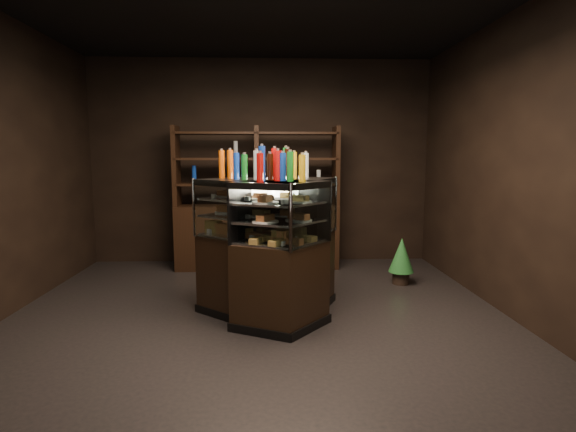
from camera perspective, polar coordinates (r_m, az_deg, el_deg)
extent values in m
plane|color=black|center=(4.55, -3.82, -12.88)|extent=(5.00, 5.00, 0.00)
cube|color=black|center=(6.76, -3.44, 6.86)|extent=(5.00, 0.02, 3.00)
cube|color=black|center=(1.77, -6.13, 4.49)|extent=(5.00, 0.02, 3.00)
cube|color=black|center=(4.88, 26.95, 5.72)|extent=(0.02, 5.00, 3.00)
cube|color=black|center=(4.53, -0.17, -7.64)|extent=(1.09, 1.37, 0.80)
cube|color=black|center=(4.64, -0.17, -11.93)|extent=(1.12, 1.41, 0.08)
cube|color=black|center=(4.38, -0.17, 4.25)|extent=(1.09, 1.37, 0.06)
cube|color=silver|center=(4.44, -0.17, -2.53)|extent=(1.02, 1.30, 0.02)
cube|color=silver|center=(4.41, -0.17, -0.12)|extent=(1.02, 1.30, 0.02)
cube|color=silver|center=(4.39, -0.17, 2.07)|extent=(1.02, 1.30, 0.02)
cube|color=white|center=(4.28, 3.70, 0.76)|extent=(0.55, 1.10, 0.56)
cylinder|color=silver|center=(4.86, 6.06, 1.56)|extent=(0.03, 0.03, 0.58)
cylinder|color=silver|center=(3.72, 0.33, -0.27)|extent=(0.03, 0.03, 0.58)
cube|color=black|center=(4.48, -3.48, -7.84)|extent=(1.33, 1.26, 0.80)
cube|color=black|center=(4.59, -3.44, -12.18)|extent=(1.37, 1.30, 0.08)
cube|color=black|center=(4.32, -3.58, 4.19)|extent=(1.33, 1.26, 0.06)
cube|color=silver|center=(4.38, -3.53, -2.67)|extent=(1.26, 1.19, 0.02)
cube|color=silver|center=(4.35, -3.55, -0.23)|extent=(1.26, 1.19, 0.02)
cube|color=silver|center=(4.33, -3.56, 1.98)|extent=(1.26, 1.19, 0.02)
cube|color=white|center=(4.12, -6.49, 0.45)|extent=(0.93, 0.80, 0.56)
cylinder|color=silver|center=(3.72, 0.33, -0.27)|extent=(0.03, 0.03, 0.58)
cylinder|color=silver|center=(4.57, -11.86, 1.05)|extent=(0.03, 0.03, 0.58)
cube|color=#C58246|center=(3.96, -2.77, -3.22)|extent=(0.16, 0.20, 0.06)
cube|color=#C58246|center=(4.09, -1.86, -2.87)|extent=(0.16, 0.20, 0.06)
cube|color=#C58246|center=(4.22, -1.00, -2.53)|extent=(0.16, 0.20, 0.06)
cube|color=#C58246|center=(4.35, -0.19, -2.22)|extent=(0.16, 0.20, 0.06)
cube|color=#C58246|center=(4.49, 0.57, -1.92)|extent=(0.16, 0.20, 0.06)
cube|color=#C58246|center=(4.62, 1.28, -1.65)|extent=(0.16, 0.20, 0.06)
cube|color=#C58246|center=(4.75, 1.96, -1.38)|extent=(0.16, 0.20, 0.06)
cube|color=#C58246|center=(4.89, 2.59, -1.13)|extent=(0.16, 0.20, 0.06)
cylinder|color=white|center=(3.99, -2.87, -0.70)|extent=(0.24, 0.24, 0.02)
cube|color=#C58246|center=(3.99, -2.87, -0.21)|extent=(0.15, 0.19, 0.05)
cylinder|color=white|center=(4.41, -0.17, 0.11)|extent=(0.24, 0.24, 0.02)
cube|color=#C58246|center=(4.40, -0.17, 0.55)|extent=(0.15, 0.19, 0.05)
cylinder|color=white|center=(4.83, 2.06, 0.77)|extent=(0.24, 0.24, 0.02)
cube|color=#C58246|center=(4.83, 2.06, 1.18)|extent=(0.15, 0.19, 0.05)
cylinder|color=white|center=(3.97, -2.88, 1.72)|extent=(0.24, 0.24, 0.02)
cube|color=#C58246|center=(3.97, -2.89, 2.21)|extent=(0.15, 0.19, 0.05)
cylinder|color=white|center=(4.39, -0.17, 2.30)|extent=(0.24, 0.24, 0.02)
cube|color=#C58246|center=(4.38, -0.17, 2.75)|extent=(0.15, 0.19, 0.05)
cylinder|color=white|center=(4.81, 2.07, 2.77)|extent=(0.24, 0.24, 0.02)
cube|color=#C58246|center=(4.81, 2.07, 3.18)|extent=(0.15, 0.19, 0.05)
cube|color=#C58246|center=(4.71, -8.45, -1.55)|extent=(0.20, 0.19, 0.06)
cube|color=#C58246|center=(4.61, -7.19, -1.73)|extent=(0.20, 0.19, 0.06)
cube|color=#C58246|center=(4.50, -5.88, -1.93)|extent=(0.20, 0.19, 0.06)
cube|color=#C58246|center=(4.40, -4.51, -2.13)|extent=(0.20, 0.19, 0.06)
cube|color=#C58246|center=(4.31, -3.07, -2.34)|extent=(0.20, 0.19, 0.06)
cube|color=#C58246|center=(4.21, -1.57, -2.56)|extent=(0.20, 0.19, 0.06)
cube|color=#C58246|center=(4.12, 0.00, -2.79)|extent=(0.20, 0.19, 0.06)
cube|color=#C58246|center=(4.03, 1.64, -3.02)|extent=(0.20, 0.19, 0.06)
cylinder|color=white|center=(4.67, -7.80, 0.47)|extent=(0.24, 0.24, 0.02)
cube|color=#C58246|center=(4.67, -7.81, 0.89)|extent=(0.18, 0.17, 0.05)
cylinder|color=white|center=(4.35, -3.55, -0.01)|extent=(0.24, 0.24, 0.02)
cube|color=#C58246|center=(4.35, -3.55, 0.44)|extent=(0.18, 0.17, 0.05)
cylinder|color=white|center=(4.06, 1.35, -0.55)|extent=(0.24, 0.24, 0.02)
cube|color=#C58246|center=(4.05, 1.35, -0.07)|extent=(0.18, 0.17, 0.05)
cylinder|color=white|center=(4.65, -7.84, 2.54)|extent=(0.24, 0.24, 0.02)
cube|color=#C58246|center=(4.65, -7.85, 2.96)|extent=(0.18, 0.17, 0.05)
cylinder|color=white|center=(4.33, -3.57, 2.21)|extent=(0.24, 0.24, 0.02)
cube|color=#C58246|center=(4.33, -3.57, 2.67)|extent=(0.18, 0.17, 0.05)
cylinder|color=white|center=(4.04, 1.36, 1.83)|extent=(0.24, 0.24, 0.02)
cube|color=#C58246|center=(4.04, 1.36, 2.32)|extent=(0.18, 0.17, 0.05)
cylinder|color=silver|center=(3.90, -3.24, 6.32)|extent=(0.06, 0.06, 0.28)
cylinder|color=silver|center=(3.90, -3.26, 8.52)|extent=(0.03, 0.03, 0.02)
cylinder|color=#0F38B2|center=(4.02, -2.41, 6.36)|extent=(0.06, 0.06, 0.28)
cylinder|color=silver|center=(4.02, -2.42, 8.50)|extent=(0.03, 0.03, 0.02)
cylinder|color=#147223|center=(4.14, -1.62, 6.40)|extent=(0.06, 0.06, 0.28)
cylinder|color=silver|center=(4.13, -1.63, 8.48)|extent=(0.03, 0.03, 0.02)
cylinder|color=yellow|center=(4.25, -0.88, 6.44)|extent=(0.06, 0.06, 0.28)
cylinder|color=silver|center=(4.25, -0.88, 8.46)|extent=(0.03, 0.03, 0.02)
cylinder|color=#D8590A|center=(4.37, -0.17, 6.47)|extent=(0.06, 0.06, 0.28)
cylinder|color=silver|center=(4.37, -0.17, 8.44)|extent=(0.03, 0.03, 0.02)
cylinder|color=#B20C0A|center=(4.49, 0.49, 6.50)|extent=(0.06, 0.06, 0.28)
cylinder|color=silver|center=(4.49, 0.50, 8.42)|extent=(0.03, 0.03, 0.02)
cylinder|color=black|center=(4.61, 1.13, 6.53)|extent=(0.06, 0.06, 0.28)
cylinder|color=silver|center=(4.60, 1.13, 8.40)|extent=(0.03, 0.03, 0.02)
cylinder|color=silver|center=(4.72, 1.73, 6.56)|extent=(0.06, 0.06, 0.28)
cylinder|color=silver|center=(4.72, 1.74, 8.38)|extent=(0.03, 0.03, 0.02)
cylinder|color=#0F38B2|center=(4.84, 2.30, 6.59)|extent=(0.06, 0.06, 0.28)
cylinder|color=silver|center=(4.84, 2.31, 8.36)|extent=(0.03, 0.03, 0.02)
cylinder|color=silver|center=(4.67, -8.33, 6.47)|extent=(0.06, 0.06, 0.28)
cylinder|color=silver|center=(4.67, -8.37, 8.31)|extent=(0.03, 0.03, 0.02)
cylinder|color=#0F38B2|center=(4.58, -7.22, 6.47)|extent=(0.06, 0.06, 0.28)
cylinder|color=silver|center=(4.58, -7.25, 8.35)|extent=(0.03, 0.03, 0.02)
cylinder|color=#147223|center=(4.49, -6.06, 6.46)|extent=(0.06, 0.06, 0.28)
cylinder|color=silver|center=(4.49, -6.09, 8.38)|extent=(0.03, 0.03, 0.02)
cylinder|color=yellow|center=(4.40, -4.86, 6.45)|extent=(0.06, 0.06, 0.28)
cylinder|color=silver|center=(4.40, -4.88, 8.41)|extent=(0.03, 0.03, 0.02)
cylinder|color=#D8590A|center=(4.31, -3.60, 6.44)|extent=(0.06, 0.06, 0.28)
cylinder|color=silver|center=(4.31, -3.62, 8.43)|extent=(0.03, 0.03, 0.02)
cylinder|color=#B20C0A|center=(4.23, -2.30, 6.43)|extent=(0.06, 0.06, 0.28)
cylinder|color=silver|center=(4.23, -2.31, 8.46)|extent=(0.03, 0.03, 0.02)
cylinder|color=black|center=(4.15, -0.94, 6.41)|extent=(0.06, 0.06, 0.28)
cylinder|color=silver|center=(4.15, -0.94, 8.48)|extent=(0.03, 0.03, 0.02)
cylinder|color=silver|center=(4.07, 0.47, 6.38)|extent=(0.06, 0.06, 0.28)
cylinder|color=silver|center=(4.07, 0.47, 8.50)|extent=(0.03, 0.03, 0.02)
cylinder|color=#0F38B2|center=(3.99, 1.94, 6.35)|extent=(0.06, 0.06, 0.28)
cylinder|color=silver|center=(3.99, 1.95, 8.51)|extent=(0.03, 0.03, 0.02)
cylinder|color=black|center=(5.85, 14.13, -7.61)|extent=(0.21, 0.21, 0.15)
cone|color=#195827|center=(5.78, 14.22, -4.82)|extent=(0.31, 0.31, 0.43)
cone|color=#195827|center=(5.75, 14.27, -3.44)|extent=(0.24, 0.24, 0.30)
cube|color=black|center=(6.41, -3.89, -2.63)|extent=(2.30, 0.46, 0.90)
cube|color=black|center=(6.42, -14.03, 6.15)|extent=(0.07, 0.38, 1.10)
cube|color=black|center=(6.31, -3.98, 6.34)|extent=(0.07, 0.38, 1.10)
cube|color=black|center=(6.40, 6.11, 6.33)|extent=(0.07, 0.38, 1.10)
cube|color=black|center=(6.32, -3.96, 4.07)|extent=(2.25, 0.42, 0.03)
cube|color=black|center=(6.31, -3.98, 7.25)|extent=(2.25, 0.42, 0.03)
cube|color=black|center=(6.32, -4.01, 10.42)|extent=(2.25, 0.42, 0.03)
cylinder|color=silver|center=(6.38, -11.82, 5.09)|extent=(0.06, 0.06, 0.22)
cylinder|color=#0F38B2|center=(6.33, -6.60, 5.18)|extent=(0.06, 0.06, 0.22)
cylinder|color=#147223|center=(6.32, -1.33, 5.22)|extent=(0.06, 0.06, 0.22)
cylinder|color=yellow|center=(6.37, 3.91, 5.23)|extent=(0.06, 0.06, 0.22)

